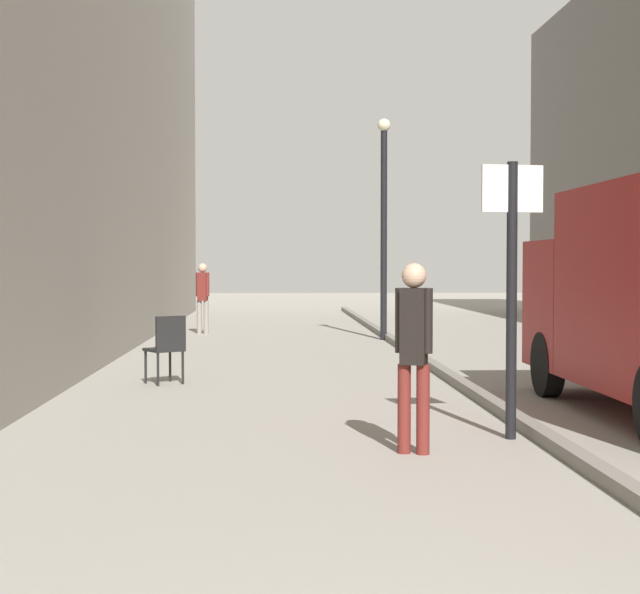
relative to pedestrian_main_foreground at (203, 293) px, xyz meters
name	(u,v)px	position (x,y,z in m)	size (l,w,h in m)	color
ground_plane	(336,378)	(2.56, -8.85, -0.96)	(80.00, 80.00, 0.00)	gray
kerb_strip	(444,373)	(4.14, -8.85, -0.90)	(0.16, 40.00, 0.12)	slate
pedestrian_main_foreground	(203,293)	(0.00, 0.00, 0.00)	(0.32, 0.23, 1.66)	gray
pedestrian_mid_block	(414,344)	(2.86, -14.44, 0.00)	(0.32, 0.24, 1.65)	maroon
street_sign_post	(512,275)	(3.88, -13.78, 0.59)	(0.60, 0.12, 2.60)	black
lamp_post	(384,214)	(4.04, -1.98, 1.77)	(0.28, 0.28, 4.76)	black
cafe_chair_near_window	(167,345)	(0.20, -9.51, -0.41)	(0.61, 0.61, 0.94)	black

